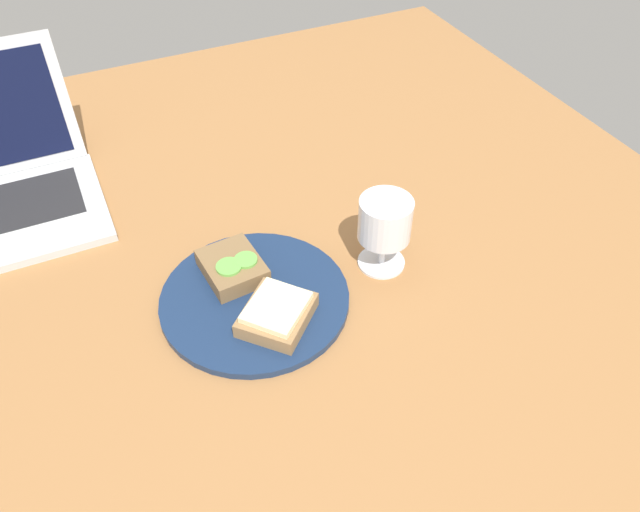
% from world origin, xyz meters
% --- Properties ---
extents(wooden_table, '(1.40, 1.40, 0.03)m').
position_xyz_m(wooden_table, '(0.00, 0.00, 0.01)').
color(wooden_table, '#9E6B3D').
rests_on(wooden_table, ground).
extents(plate, '(0.26, 0.26, 0.01)m').
position_xyz_m(plate, '(-0.04, -0.06, 0.04)').
color(plate, navy).
rests_on(plate, wooden_table).
extents(sandwich_with_cheese, '(0.12, 0.12, 0.03)m').
position_xyz_m(sandwich_with_cheese, '(-0.03, -0.11, 0.06)').
color(sandwich_with_cheese, '#937047').
rests_on(sandwich_with_cheese, plate).
extents(sandwich_with_cucumber, '(0.08, 0.10, 0.03)m').
position_xyz_m(sandwich_with_cucumber, '(-0.05, -0.01, 0.05)').
color(sandwich_with_cucumber, brown).
rests_on(sandwich_with_cucumber, plate).
extents(wine_glass, '(0.07, 0.07, 0.11)m').
position_xyz_m(wine_glass, '(0.15, -0.07, 0.11)').
color(wine_glass, white).
rests_on(wine_glass, wooden_table).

